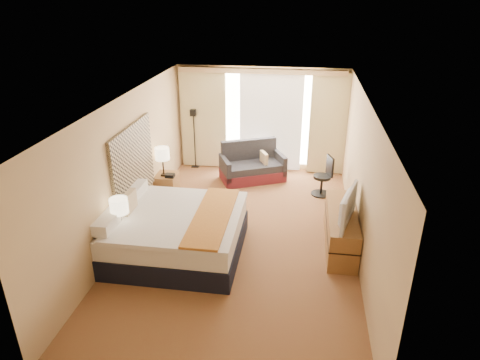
# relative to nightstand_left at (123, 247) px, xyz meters

# --- Properties ---
(floor) EXTENTS (4.20, 7.00, 0.02)m
(floor) POSITION_rel_nightstand_left_xyz_m (1.87, 1.05, -0.28)
(floor) COLOR #5C1E1A
(floor) RESTS_ON ground
(ceiling) EXTENTS (4.20, 7.00, 0.02)m
(ceiling) POSITION_rel_nightstand_left_xyz_m (1.87, 1.05, 2.33)
(ceiling) COLOR white
(ceiling) RESTS_ON wall_back
(wall_back) EXTENTS (4.20, 0.02, 2.60)m
(wall_back) POSITION_rel_nightstand_left_xyz_m (1.87, 4.55, 1.02)
(wall_back) COLOR tan
(wall_back) RESTS_ON ground
(wall_front) EXTENTS (4.20, 0.02, 2.60)m
(wall_front) POSITION_rel_nightstand_left_xyz_m (1.87, -2.45, 1.02)
(wall_front) COLOR tan
(wall_front) RESTS_ON ground
(wall_left) EXTENTS (0.02, 7.00, 2.60)m
(wall_left) POSITION_rel_nightstand_left_xyz_m (-0.23, 1.05, 1.02)
(wall_left) COLOR tan
(wall_left) RESTS_ON ground
(wall_right) EXTENTS (0.02, 7.00, 2.60)m
(wall_right) POSITION_rel_nightstand_left_xyz_m (3.97, 1.05, 1.02)
(wall_right) COLOR tan
(wall_right) RESTS_ON ground
(headboard) EXTENTS (0.06, 1.85, 1.50)m
(headboard) POSITION_rel_nightstand_left_xyz_m (-0.19, 1.25, 1.01)
(headboard) COLOR black
(headboard) RESTS_ON wall_left
(nightstand_left) EXTENTS (0.45, 0.52, 0.55)m
(nightstand_left) POSITION_rel_nightstand_left_xyz_m (0.00, 0.00, 0.00)
(nightstand_left) COLOR #976037
(nightstand_left) RESTS_ON floor
(nightstand_right) EXTENTS (0.45, 0.52, 0.55)m
(nightstand_right) POSITION_rel_nightstand_left_xyz_m (0.00, 2.50, 0.00)
(nightstand_right) COLOR #976037
(nightstand_right) RESTS_ON floor
(media_dresser) EXTENTS (0.50, 1.80, 0.70)m
(media_dresser) POSITION_rel_nightstand_left_xyz_m (3.70, 1.05, 0.07)
(media_dresser) COLOR #976037
(media_dresser) RESTS_ON floor
(window) EXTENTS (2.30, 0.02, 2.30)m
(window) POSITION_rel_nightstand_left_xyz_m (2.12, 4.52, 1.04)
(window) COLOR silver
(window) RESTS_ON wall_back
(curtains) EXTENTS (4.12, 0.19, 2.56)m
(curtains) POSITION_rel_nightstand_left_xyz_m (1.87, 4.44, 1.13)
(curtains) COLOR beige
(curtains) RESTS_ON floor
(bed) EXTENTS (2.28, 2.08, 1.11)m
(bed) POSITION_rel_nightstand_left_xyz_m (0.81, 0.40, 0.13)
(bed) COLOR black
(bed) RESTS_ON floor
(loveseat) EXTENTS (1.69, 1.35, 0.93)m
(loveseat) POSITION_rel_nightstand_left_xyz_m (1.75, 3.78, 0.03)
(loveseat) COLOR maroon
(loveseat) RESTS_ON floor
(floor_lamp) EXTENTS (0.19, 0.19, 1.54)m
(floor_lamp) POSITION_rel_nightstand_left_xyz_m (0.18, 4.35, 0.81)
(floor_lamp) COLOR black
(floor_lamp) RESTS_ON floor
(desk_chair) EXTENTS (0.45, 0.45, 0.92)m
(desk_chair) POSITION_rel_nightstand_left_xyz_m (3.46, 3.17, 0.13)
(desk_chair) COLOR black
(desk_chair) RESTS_ON floor
(lamp_left) EXTENTS (0.30, 0.30, 0.63)m
(lamp_left) POSITION_rel_nightstand_left_xyz_m (0.01, 0.03, 0.76)
(lamp_left) COLOR black
(lamp_left) RESTS_ON nightstand_left
(lamp_right) EXTENTS (0.31, 0.31, 0.65)m
(lamp_right) POSITION_rel_nightstand_left_xyz_m (-0.03, 2.44, 0.78)
(lamp_right) COLOR black
(lamp_right) RESTS_ON nightstand_right
(tissue_box) EXTENTS (0.14, 0.14, 0.10)m
(tissue_box) POSITION_rel_nightstand_left_xyz_m (0.01, 0.03, 0.32)
(tissue_box) COLOR #94B6E6
(tissue_box) RESTS_ON nightstand_left
(telephone) EXTENTS (0.19, 0.15, 0.07)m
(telephone) POSITION_rel_nightstand_left_xyz_m (0.13, 2.38, 0.31)
(telephone) COLOR black
(telephone) RESTS_ON nightstand_right
(television) EXTENTS (0.41, 1.02, 0.59)m
(television) POSITION_rel_nightstand_left_xyz_m (3.65, 0.69, 0.72)
(television) COLOR black
(television) RESTS_ON media_dresser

